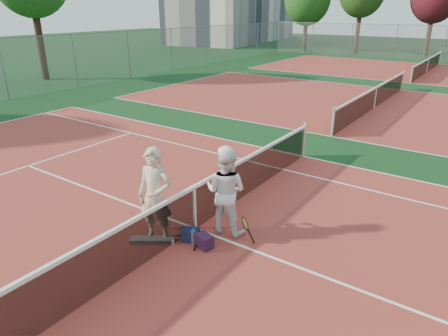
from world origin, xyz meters
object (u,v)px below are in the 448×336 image
object	(u,v)px
net_main	(195,208)
player_a	(155,196)
racket_black_held	(245,230)
water_bottle	(193,237)
sports_bag_navy	(191,235)
racket_red	(156,218)
racket_spare	(199,236)
sports_bag_purple	(204,241)
player_b	(226,191)

from	to	relation	value
net_main	player_a	distance (m)	0.97
racket_black_held	water_bottle	xyz separation A→B (m)	(-0.81, -0.64, -0.13)
sports_bag_navy	water_bottle	bearing A→B (deg)	-24.40
net_main	player_a	bearing A→B (deg)	-114.42
net_main	sports_bag_navy	bearing A→B (deg)	-62.14
racket_red	racket_black_held	bearing A→B (deg)	3.92
racket_spare	sports_bag_purple	world-z (taller)	sports_bag_purple
racket_red	racket_black_held	size ratio (longest dim) A/B	1.01
net_main	player_a	xyz separation A→B (m)	(-0.35, -0.77, 0.48)
racket_black_held	racket_spare	size ratio (longest dim) A/B	0.93
racket_spare	player_a	bearing A→B (deg)	101.68
water_bottle	sports_bag_navy	bearing A→B (deg)	155.60
player_a	net_main	bearing A→B (deg)	51.27
player_a	sports_bag_purple	xyz separation A→B (m)	(0.94, 0.32, -0.85)
racket_spare	sports_bag_purple	distance (m)	0.35
net_main	racket_spare	world-z (taller)	net_main
racket_spare	sports_bag_navy	size ratio (longest dim) A/B	1.74
player_a	racket_red	world-z (taller)	player_a
racket_spare	water_bottle	distance (m)	0.23
player_a	sports_bag_purple	bearing A→B (deg)	4.33
racket_black_held	water_bottle	distance (m)	1.04
racket_red	water_bottle	size ratio (longest dim) A/B	1.87
player_b	sports_bag_navy	world-z (taller)	player_b
player_a	racket_red	xyz separation A→B (m)	(-0.31, 0.28, -0.71)
sports_bag_purple	water_bottle	distance (m)	0.26
player_a	water_bottle	bearing A→B (deg)	8.98
net_main	water_bottle	bearing A→B (deg)	-54.86
player_b	player_a	bearing A→B (deg)	41.44
player_b	racket_red	distance (m)	1.61
player_b	sports_bag_purple	size ratio (longest dim) A/B	5.37
racket_red	racket_black_held	xyz separation A→B (m)	(1.80, 0.66, -0.00)
player_b	racket_black_held	distance (m)	0.88
racket_black_held	sports_bag_purple	world-z (taller)	racket_black_held
sports_bag_navy	racket_red	bearing A→B (deg)	-175.63
racket_spare	water_bottle	xyz separation A→B (m)	(0.02, -0.21, 0.09)
racket_black_held	sports_bag_navy	xyz separation A→B (m)	(-0.92, -0.59, -0.14)
net_main	water_bottle	size ratio (longest dim) A/B	36.60
sports_bag_navy	water_bottle	world-z (taller)	water_bottle
racket_red	sports_bag_purple	world-z (taller)	racket_red
sports_bag_navy	sports_bag_purple	bearing A→B (deg)	-4.15
player_b	racket_spare	distance (m)	1.07
racket_red	racket_black_held	distance (m)	1.92
racket_black_held	racket_spare	bearing A→B (deg)	7.26
sports_bag_purple	water_bottle	bearing A→B (deg)	-174.88
sports_bag_purple	water_bottle	size ratio (longest dim) A/B	1.13
racket_spare	sports_bag_purple	bearing A→B (deg)	-149.12
water_bottle	racket_black_held	bearing A→B (deg)	38.15
racket_spare	sports_bag_navy	world-z (taller)	sports_bag_navy
player_a	player_b	size ratio (longest dim) A/B	1.08
net_main	player_b	bearing A→B (deg)	30.12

